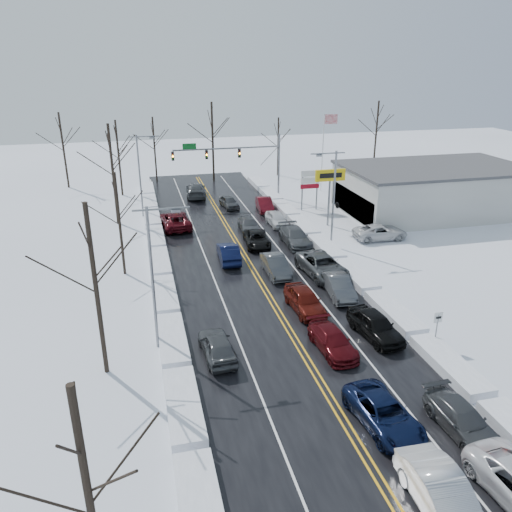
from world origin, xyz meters
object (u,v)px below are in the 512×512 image
object	(u,v)px
dealership_building	(433,189)
oncoming_car_0	(229,261)
traffic_signal_mast	(239,156)
flagpole	(324,146)
tires_plus_sign	(330,179)

from	to	relation	value
dealership_building	oncoming_car_0	size ratio (longest dim) A/B	4.32
traffic_signal_mast	oncoming_car_0	size ratio (longest dim) A/B	2.81
flagpole	oncoming_car_0	world-z (taller)	flagpole
oncoming_car_0	tires_plus_sign	bearing A→B (deg)	-146.33
dealership_building	flagpole	bearing A→B (deg)	126.27
dealership_building	oncoming_car_0	xyz separation A→B (m)	(-25.60, -9.34, -2.66)
traffic_signal_mast	tires_plus_sign	world-z (taller)	traffic_signal_mast
dealership_building	traffic_signal_mast	bearing A→B (deg)	154.05
tires_plus_sign	oncoming_car_0	distance (m)	15.02
tires_plus_sign	dealership_building	world-z (taller)	tires_plus_sign
dealership_building	oncoming_car_0	distance (m)	27.38
flagpole	oncoming_car_0	size ratio (longest dim) A/B	2.12
flagpole	tires_plus_sign	bearing A→B (deg)	-108.44
traffic_signal_mast	tires_plus_sign	xyz separation A→B (m)	(7.05, -12.00, -0.49)
traffic_signal_mast	tires_plus_sign	distance (m)	13.92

